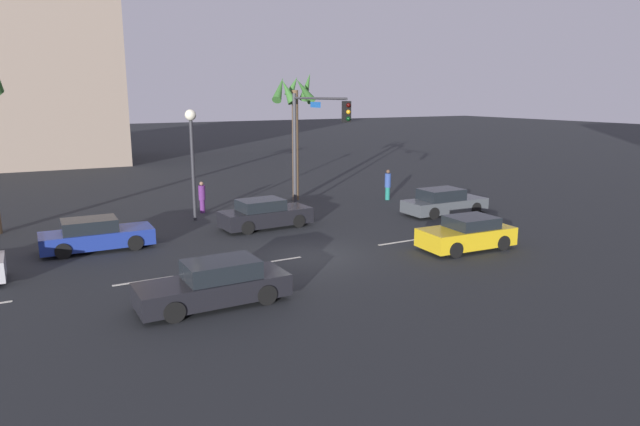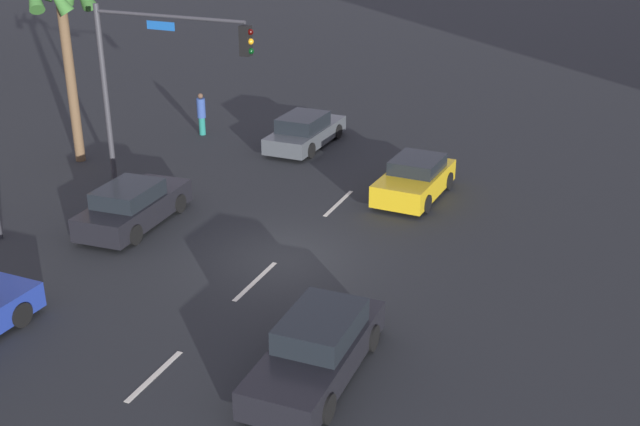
{
  "view_description": "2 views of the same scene",
  "coord_description": "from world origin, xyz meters",
  "px_view_note": "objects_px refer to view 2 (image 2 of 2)",
  "views": [
    {
      "loc": [
        -10.05,
        -19.36,
        6.42
      ],
      "look_at": [
        -0.05,
        -1.0,
        1.97
      ],
      "focal_mm": 31.49,
      "sensor_mm": 36.0,
      "label": 1
    },
    {
      "loc": [
        -18.35,
        -8.98,
        9.96
      ],
      "look_at": [
        -0.61,
        -1.51,
        1.91
      ],
      "focal_mm": 43.08,
      "sensor_mm": 36.0,
      "label": 2
    }
  ],
  "objects_px": {
    "car_5": "(305,131)",
    "palm_tree_1": "(62,15)",
    "car_3": "(133,206)",
    "pedestrian_1": "(201,113)",
    "traffic_signal": "(151,67)",
    "car_2": "(415,179)",
    "car_0": "(318,349)"
  },
  "relations": [
    {
      "from": "car_5",
      "to": "palm_tree_1",
      "type": "distance_m",
      "value": 10.56
    },
    {
      "from": "car_3",
      "to": "pedestrian_1",
      "type": "bearing_deg",
      "value": 18.41
    },
    {
      "from": "car_3",
      "to": "traffic_signal",
      "type": "relative_size",
      "value": 0.69
    },
    {
      "from": "car_2",
      "to": "car_5",
      "type": "height_order",
      "value": "car_5"
    },
    {
      "from": "car_0",
      "to": "car_2",
      "type": "xyz_separation_m",
      "value": [
        11.35,
        1.09,
        0.0
      ]
    },
    {
      "from": "car_3",
      "to": "car_2",
      "type": "bearing_deg",
      "value": -52.02
    },
    {
      "from": "car_5",
      "to": "pedestrian_1",
      "type": "xyz_separation_m",
      "value": [
        -0.26,
        4.89,
        0.34
      ]
    },
    {
      "from": "car_2",
      "to": "car_5",
      "type": "xyz_separation_m",
      "value": [
        3.86,
        5.94,
        -0.0
      ]
    },
    {
      "from": "car_3",
      "to": "traffic_signal",
      "type": "height_order",
      "value": "traffic_signal"
    },
    {
      "from": "car_2",
      "to": "car_3",
      "type": "xyz_separation_m",
      "value": [
        -5.97,
        7.64,
        0.01
      ]
    },
    {
      "from": "car_0",
      "to": "pedestrian_1",
      "type": "bearing_deg",
      "value": 38.56
    },
    {
      "from": "traffic_signal",
      "to": "car_5",
      "type": "bearing_deg",
      "value": -22.63
    },
    {
      "from": "car_5",
      "to": "car_2",
      "type": "bearing_deg",
      "value": -122.99
    },
    {
      "from": "car_2",
      "to": "palm_tree_1",
      "type": "bearing_deg",
      "value": 96.04
    },
    {
      "from": "car_3",
      "to": "pedestrian_1",
      "type": "xyz_separation_m",
      "value": [
        9.57,
        3.19,
        0.33
      ]
    },
    {
      "from": "traffic_signal",
      "to": "car_0",
      "type": "bearing_deg",
      "value": -130.92
    },
    {
      "from": "car_5",
      "to": "traffic_signal",
      "type": "bearing_deg",
      "value": 157.37
    },
    {
      "from": "car_3",
      "to": "palm_tree_1",
      "type": "distance_m",
      "value": 9.0
    },
    {
      "from": "car_0",
      "to": "traffic_signal",
      "type": "xyz_separation_m",
      "value": [
        8.51,
        9.82,
        3.8
      ]
    },
    {
      "from": "car_5",
      "to": "pedestrian_1",
      "type": "bearing_deg",
      "value": 93.05
    },
    {
      "from": "car_3",
      "to": "car_5",
      "type": "height_order",
      "value": "car_3"
    },
    {
      "from": "car_2",
      "to": "pedestrian_1",
      "type": "xyz_separation_m",
      "value": [
        3.6,
        10.83,
        0.34
      ]
    },
    {
      "from": "car_2",
      "to": "car_5",
      "type": "bearing_deg",
      "value": 57.01
    },
    {
      "from": "car_5",
      "to": "palm_tree_1",
      "type": "bearing_deg",
      "value": 124.93
    },
    {
      "from": "car_2",
      "to": "traffic_signal",
      "type": "height_order",
      "value": "traffic_signal"
    },
    {
      "from": "car_5",
      "to": "palm_tree_1",
      "type": "xyz_separation_m",
      "value": [
        -5.29,
        7.57,
        5.11
      ]
    },
    {
      "from": "car_3",
      "to": "traffic_signal",
      "type": "distance_m",
      "value": 5.03
    },
    {
      "from": "palm_tree_1",
      "to": "car_2",
      "type": "bearing_deg",
      "value": -83.96
    },
    {
      "from": "car_0",
      "to": "car_5",
      "type": "distance_m",
      "value": 16.75
    },
    {
      "from": "car_5",
      "to": "traffic_signal",
      "type": "distance_m",
      "value": 8.19
    },
    {
      "from": "car_0",
      "to": "palm_tree_1",
      "type": "height_order",
      "value": "palm_tree_1"
    },
    {
      "from": "car_5",
      "to": "car_3",
      "type": "bearing_deg",
      "value": 170.19
    }
  ]
}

